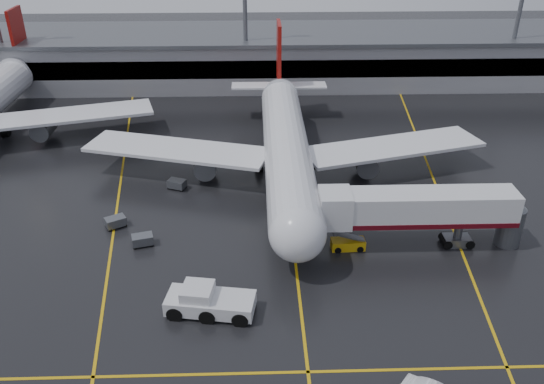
{
  "coord_description": "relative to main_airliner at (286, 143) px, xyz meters",
  "views": [
    {
      "loc": [
        -3.53,
        -51.21,
        30.99
      ],
      "look_at": [
        -2.0,
        -2.0,
        4.0
      ],
      "focal_mm": 36.94,
      "sensor_mm": 36.0,
      "label": 1
    }
  ],
  "objects": [
    {
      "name": "ground",
      "position": [
        0.0,
        -9.7,
        -4.21
      ],
      "size": [
        220.0,
        220.0,
        0.0
      ],
      "primitive_type": "plane",
      "color": "black",
      "rests_on": "ground"
    },
    {
      "name": "apron_line_centre",
      "position": [
        0.0,
        -9.7,
        -4.2
      ],
      "size": [
        0.25,
        90.0,
        0.02
      ],
      "primitive_type": "cube",
      "color": "gold",
      "rests_on": "ground"
    },
    {
      "name": "apron_line_stop",
      "position": [
        0.0,
        -31.7,
        -4.2
      ],
      "size": [
        60.0,
        0.25,
        0.02
      ],
      "primitive_type": "cube",
      "color": "gold",
      "rests_on": "ground"
    },
    {
      "name": "apron_line_left",
      "position": [
        -20.0,
        0.3,
        -4.2
      ],
      "size": [
        9.99,
        69.35,
        0.02
      ],
      "primitive_type": "cube",
      "rotation": [
        0.0,
        0.0,
        0.14
      ],
      "color": "gold",
      "rests_on": "ground"
    },
    {
      "name": "apron_line_right",
      "position": [
        18.0,
        0.3,
        -4.2
      ],
      "size": [
        7.57,
        69.64,
        0.02
      ],
      "primitive_type": "cube",
      "rotation": [
        0.0,
        0.0,
        -0.1
      ],
      "color": "gold",
      "rests_on": "ground"
    },
    {
      "name": "terminal",
      "position": [
        0.0,
        38.23,
        0.11
      ],
      "size": [
        122.0,
        19.0,
        8.6
      ],
      "color": "gray",
      "rests_on": "ground"
    },
    {
      "name": "light_mast_mid",
      "position": [
        -5.0,
        32.3,
        10.27
      ],
      "size": [
        3.0,
        1.2,
        25.45
      ],
      "color": "#595B60",
      "rests_on": "ground"
    },
    {
      "name": "light_mast_right",
      "position": [
        40.0,
        32.3,
        10.27
      ],
      "size": [
        3.0,
        1.2,
        25.45
      ],
      "color": "#595B60",
      "rests_on": "ground"
    },
    {
      "name": "main_airliner",
      "position": [
        0.0,
        0.0,
        0.0
      ],
      "size": [
        48.8,
        45.6,
        14.1
      ],
      "color": "silver",
      "rests_on": "ground"
    },
    {
      "name": "jet_bridge",
      "position": [
        11.87,
        -15.7,
        -0.28
      ],
      "size": [
        19.9,
        3.4,
        6.05
      ],
      "color": "silver",
      "rests_on": "ground"
    },
    {
      "name": "pushback_tractor",
      "position": [
        -7.67,
        -24.87,
        -3.18
      ],
      "size": [
        7.6,
        4.12,
        2.58
      ],
      "color": "silver",
      "rests_on": "ground"
    },
    {
      "name": "belt_loader",
      "position": [
        5.24,
        -16.06,
        -3.7
      ],
      "size": [
        3.3,
        1.65,
        2.05
      ],
      "color": "#CD9C0D",
      "rests_on": "ground"
    },
    {
      "name": "baggage_cart_a",
      "position": [
        -14.78,
        -14.85,
        -3.58
      ],
      "size": [
        2.27,
        1.78,
        1.12
      ],
      "color": "#595B60",
      "rests_on": "ground"
    },
    {
      "name": "baggage_cart_b",
      "position": [
        -18.14,
        -11.4,
        -3.58
      ],
      "size": [
        2.38,
        2.13,
        1.12
      ],
      "color": "#595B60",
      "rests_on": "ground"
    },
    {
      "name": "baggage_cart_c",
      "position": [
        -12.81,
        -3.21,
        -3.58
      ],
      "size": [
        2.34,
        1.94,
        1.12
      ],
      "color": "#595B60",
      "rests_on": "ground"
    }
  ]
}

